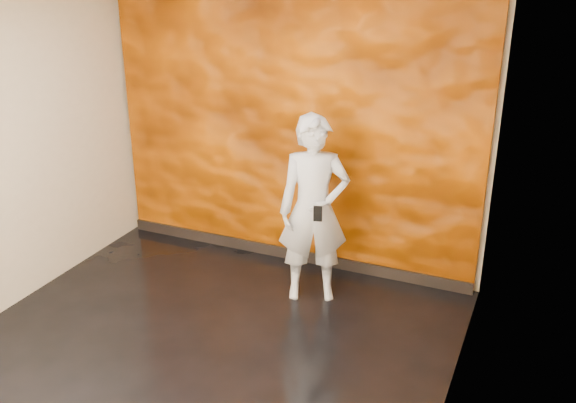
{
  "coord_description": "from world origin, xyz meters",
  "views": [
    {
      "loc": [
        2.47,
        -3.78,
        3.16
      ],
      "look_at": [
        0.48,
        0.81,
        1.15
      ],
      "focal_mm": 40.0,
      "sensor_mm": 36.0,
      "label": 1
    }
  ],
  "objects": [
    {
      "name": "room",
      "position": [
        0.0,
        0.0,
        1.4
      ],
      "size": [
        4.02,
        4.02,
        2.81
      ],
      "color": "black",
      "rests_on": "ground"
    },
    {
      "name": "phone",
      "position": [
        0.66,
        1.03,
        0.98
      ],
      "size": [
        0.08,
        0.03,
        0.14
      ],
      "primitive_type": "cube",
      "rotation": [
        0.0,
        0.0,
        0.26
      ],
      "color": "black",
      "rests_on": "man"
    },
    {
      "name": "feature_wall",
      "position": [
        0.0,
        1.96,
        1.38
      ],
      "size": [
        3.9,
        0.06,
        2.75
      ],
      "primitive_type": "cube",
      "color": "#C85900",
      "rests_on": "ground"
    },
    {
      "name": "man",
      "position": [
        0.52,
        1.3,
        0.89
      ],
      "size": [
        0.77,
        0.65,
        1.78
      ],
      "primitive_type": "imported",
      "rotation": [
        0.0,
        0.0,
        0.42
      ],
      "color": "#A1A9B2",
      "rests_on": "ground"
    },
    {
      "name": "baseboard",
      "position": [
        0.0,
        1.92,
        0.06
      ],
      "size": [
        3.9,
        0.04,
        0.12
      ],
      "primitive_type": "cube",
      "color": "black",
      "rests_on": "ground"
    }
  ]
}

